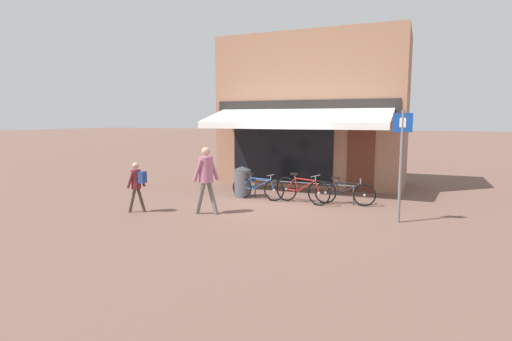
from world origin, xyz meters
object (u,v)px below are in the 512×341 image
bicycle_red (302,190)px  pedestrian_child (137,181)px  bicycle_black (344,193)px  bicycle_blue (258,188)px  pedestrian_adult (206,173)px  litter_bin (242,182)px  parking_sign (401,155)px

bicycle_red → pedestrian_child: 4.65m
bicycle_black → bicycle_blue: bearing=-175.9°
pedestrian_adult → litter_bin: bearing=-79.7°
bicycle_black → parking_sign: 2.52m
litter_bin → parking_sign: parking_sign is taller
pedestrian_adult → bicycle_black: bearing=-132.8°
litter_bin → pedestrian_adult: bearing=-87.8°
bicycle_blue → bicycle_red: 1.41m
pedestrian_adult → litter_bin: 2.52m
parking_sign → pedestrian_adult: bearing=-167.9°
pedestrian_child → litter_bin: size_ratio=1.37×
pedestrian_adult → parking_sign: bearing=-159.8°
bicycle_blue → bicycle_black: 2.61m
bicycle_red → litter_bin: (-2.02, 0.21, 0.10)m
bicycle_black → litter_bin: litter_bin is taller
litter_bin → bicycle_red: bearing=-5.8°
bicycle_blue → litter_bin: litter_bin is taller
pedestrian_adult → pedestrian_child: bearing=24.9°
pedestrian_child → parking_sign: parking_sign is taller
bicycle_blue → pedestrian_adult: pedestrian_adult is taller
bicycle_blue → pedestrian_adult: 2.41m
bicycle_red → pedestrian_child: size_ratio=1.33×
bicycle_blue → bicycle_black: bicycle_blue is taller
bicycle_black → litter_bin: 3.21m
bicycle_blue → parking_sign: size_ratio=0.65×
bicycle_blue → pedestrian_adult: size_ratio=0.99×
pedestrian_child → parking_sign: (6.45, 1.53, 0.77)m
bicycle_red → pedestrian_adult: pedestrian_adult is taller
bicycle_blue → bicycle_black: (2.60, 0.28, -0.01)m
bicycle_red → litter_bin: litter_bin is taller
pedestrian_adult → pedestrian_child: size_ratio=1.31×
pedestrian_child → parking_sign: bearing=-172.6°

